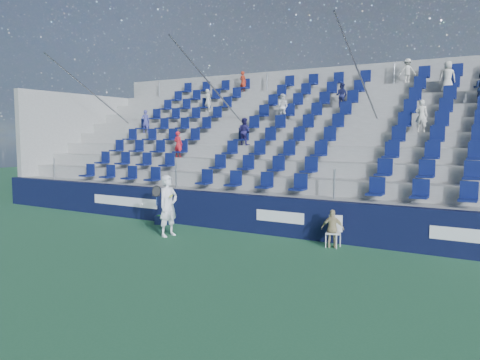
% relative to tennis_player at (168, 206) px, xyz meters
% --- Properties ---
extents(ground, '(70.00, 70.00, 0.00)m').
position_rel_tennis_player_xyz_m(ground, '(1.48, -1.32, -0.95)').
color(ground, '#2E6B43').
rests_on(ground, ground).
extents(sponsor_wall, '(24.00, 0.32, 1.20)m').
position_rel_tennis_player_xyz_m(sponsor_wall, '(1.48, 1.83, -0.35)').
color(sponsor_wall, black).
rests_on(sponsor_wall, ground).
extents(grandstand, '(24.00, 8.17, 6.63)m').
position_rel_tennis_player_xyz_m(grandstand, '(1.48, 6.93, 1.19)').
color(grandstand, '#A0A09B').
rests_on(grandstand, ground).
extents(tennis_player, '(0.69, 0.74, 1.89)m').
position_rel_tennis_player_xyz_m(tennis_player, '(0.00, 0.00, 0.00)').
color(tennis_player, white).
rests_on(tennis_player, ground).
extents(line_judge_chair, '(0.47, 0.48, 0.88)m').
position_rel_tennis_player_xyz_m(line_judge_chair, '(4.84, 1.33, -0.45)').
color(line_judge_chair, white).
rests_on(line_judge_chair, ground).
extents(line_judge, '(0.67, 0.43, 1.06)m').
position_rel_tennis_player_xyz_m(line_judge, '(4.84, 1.18, -0.42)').
color(line_judge, tan).
rests_on(line_judge, ground).
extents(ball_bin, '(0.63, 0.54, 0.30)m').
position_rel_tennis_player_xyz_m(ball_bin, '(-1.43, 1.43, -0.78)').
color(ball_bin, '#0F183A').
rests_on(ball_bin, ground).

